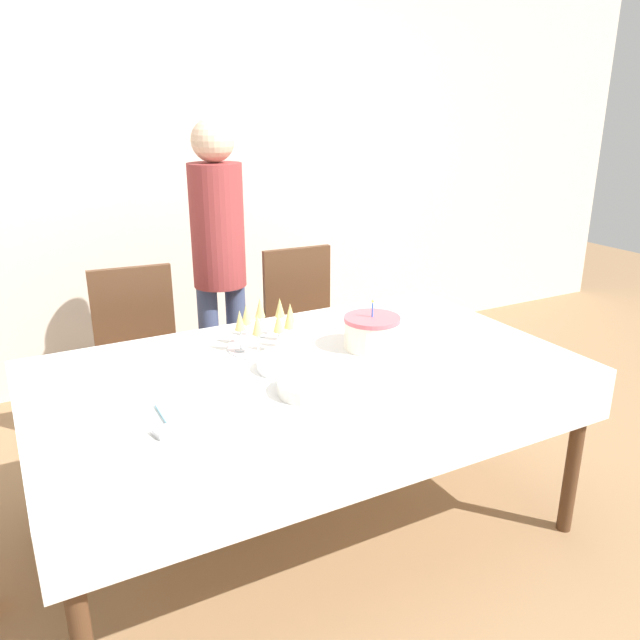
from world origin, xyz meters
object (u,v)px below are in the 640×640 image
champagne_tray (268,327)px  plate_stack_main (312,386)px  dining_chair_far_left (140,358)px  person_standing (219,249)px  birthday_cake (372,332)px  dining_chair_far_right (305,328)px  plate_stack_dessert (283,365)px

champagne_tray → plate_stack_main: size_ratio=1.44×
dining_chair_far_left → champagne_tray: 0.84m
champagne_tray → dining_chair_far_left: bearing=121.6°
champagne_tray → person_standing: size_ratio=0.21×
birthday_cake → dining_chair_far_left: bearing=131.7°
dining_chair_far_right → birthday_cake: size_ratio=4.12×
dining_chair_far_right → birthday_cake: bearing=-98.6°
plate_stack_dessert → person_standing: (0.13, 1.08, 0.24)m
dining_chair_far_left → plate_stack_main: dining_chair_far_left is taller
dining_chair_far_left → dining_chair_far_right: size_ratio=1.00×
dining_chair_far_left → person_standing: bearing=18.1°
birthday_cake → champagne_tray: size_ratio=0.67×
birthday_cake → person_standing: (-0.30, 1.04, 0.18)m
birthday_cake → person_standing: 1.10m
plate_stack_main → plate_stack_dessert: (-0.00, 0.23, -0.01)m
dining_chair_far_right → plate_stack_dessert: 1.10m
dining_chair_far_right → plate_stack_dessert: (-0.56, -0.92, 0.23)m
plate_stack_main → person_standing: bearing=84.4°
champagne_tray → person_standing: (0.08, 0.83, 0.17)m
birthday_cake → plate_stack_main: size_ratio=0.97×
dining_chair_far_right → plate_stack_dessert: size_ratio=4.86×
plate_stack_dessert → dining_chair_far_right: bearing=58.5°
birthday_cake → plate_stack_dessert: bearing=-175.5°
dining_chair_far_right → person_standing: 0.65m
person_standing → plate_stack_dessert: bearing=-97.0°
dining_chair_far_right → plate_stack_dessert: bearing=-121.5°
plate_stack_main → person_standing: size_ratio=0.15×
champagne_tray → plate_stack_main: 0.49m
dining_chair_far_left → birthday_cake: dining_chair_far_left is taller
birthday_cake → person_standing: size_ratio=0.14×
birthday_cake → plate_stack_dessert: size_ratio=1.18×
plate_stack_dessert → person_standing: 1.11m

